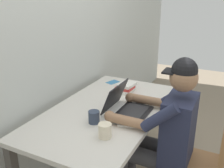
{
  "coord_description": "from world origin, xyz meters",
  "views": [
    {
      "loc": [
        -1.66,
        -0.88,
        1.64
      ],
      "look_at": [
        -0.0,
        -0.05,
        0.95
      ],
      "focal_mm": 41.12,
      "sensor_mm": 36.0,
      "label": 1
    }
  ],
  "objects_px": {
    "laptop": "(126,106)",
    "wooden_chair": "(200,165)",
    "desk": "(107,118)",
    "computer_mouse": "(141,100)",
    "coffee_mug_dark": "(94,117)",
    "book_stack_main": "(126,88)",
    "landscape_photo_print": "(113,82)",
    "coffee_mug_white": "(105,130)",
    "seated_person": "(164,129)"
  },
  "relations": [
    {
      "from": "seated_person",
      "to": "book_stack_main",
      "type": "xyz_separation_m",
      "value": [
        0.41,
        0.49,
        0.1
      ]
    },
    {
      "from": "wooden_chair",
      "to": "laptop",
      "type": "distance_m",
      "value": 0.69
    },
    {
      "from": "coffee_mug_white",
      "to": "landscape_photo_print",
      "type": "distance_m",
      "value": 1.06
    },
    {
      "from": "desk",
      "to": "computer_mouse",
      "type": "xyz_separation_m",
      "value": [
        0.24,
        -0.2,
        0.1
      ]
    },
    {
      "from": "desk",
      "to": "landscape_photo_print",
      "type": "distance_m",
      "value": 0.63
    },
    {
      "from": "wooden_chair",
      "to": "book_stack_main",
      "type": "height_order",
      "value": "wooden_chair"
    },
    {
      "from": "seated_person",
      "to": "laptop",
      "type": "height_order",
      "value": "seated_person"
    },
    {
      "from": "coffee_mug_dark",
      "to": "book_stack_main",
      "type": "height_order",
      "value": "coffee_mug_dark"
    },
    {
      "from": "desk",
      "to": "seated_person",
      "type": "distance_m",
      "value": 0.48
    },
    {
      "from": "laptop",
      "to": "computer_mouse",
      "type": "xyz_separation_m",
      "value": [
        0.23,
        -0.04,
        -0.04
      ]
    },
    {
      "from": "coffee_mug_dark",
      "to": "computer_mouse",
      "type": "bearing_deg",
      "value": -19.67
    },
    {
      "from": "computer_mouse",
      "to": "coffee_mug_dark",
      "type": "height_order",
      "value": "coffee_mug_dark"
    },
    {
      "from": "coffee_mug_dark",
      "to": "book_stack_main",
      "type": "bearing_deg",
      "value": 3.3
    },
    {
      "from": "wooden_chair",
      "to": "coffee_mug_white",
      "type": "xyz_separation_m",
      "value": [
        -0.38,
        0.57,
        0.33
      ]
    },
    {
      "from": "wooden_chair",
      "to": "book_stack_main",
      "type": "relative_size",
      "value": 4.45
    },
    {
      "from": "laptop",
      "to": "coffee_mug_dark",
      "type": "bearing_deg",
      "value": 152.36
    },
    {
      "from": "computer_mouse",
      "to": "coffee_mug_dark",
      "type": "xyz_separation_m",
      "value": [
        -0.49,
        0.17,
        0.03
      ]
    },
    {
      "from": "wooden_chair",
      "to": "laptop",
      "type": "relative_size",
      "value": 2.79
    },
    {
      "from": "landscape_photo_print",
      "to": "computer_mouse",
      "type": "bearing_deg",
      "value": -109.09
    },
    {
      "from": "laptop",
      "to": "coffee_mug_white",
      "type": "distance_m",
      "value": 0.39
    },
    {
      "from": "desk",
      "to": "coffee_mug_white",
      "type": "height_order",
      "value": "coffee_mug_white"
    },
    {
      "from": "book_stack_main",
      "to": "landscape_photo_print",
      "type": "bearing_deg",
      "value": 51.84
    },
    {
      "from": "coffee_mug_white",
      "to": "coffee_mug_dark",
      "type": "relative_size",
      "value": 1.06
    },
    {
      "from": "coffee_mug_white",
      "to": "book_stack_main",
      "type": "distance_m",
      "value": 0.81
    },
    {
      "from": "computer_mouse",
      "to": "seated_person",
      "type": "bearing_deg",
      "value": -131.03
    },
    {
      "from": "wooden_chair",
      "to": "coffee_mug_dark",
      "type": "height_order",
      "value": "wooden_chair"
    },
    {
      "from": "laptop",
      "to": "book_stack_main",
      "type": "distance_m",
      "value": 0.43
    },
    {
      "from": "coffee_mug_dark",
      "to": "coffee_mug_white",
      "type": "bearing_deg",
      "value": -129.88
    },
    {
      "from": "desk",
      "to": "book_stack_main",
      "type": "height_order",
      "value": "book_stack_main"
    },
    {
      "from": "desk",
      "to": "seated_person",
      "type": "bearing_deg",
      "value": -90.67
    },
    {
      "from": "coffee_mug_dark",
      "to": "desk",
      "type": "bearing_deg",
      "value": 6.88
    },
    {
      "from": "seated_person",
      "to": "laptop",
      "type": "distance_m",
      "value": 0.34
    },
    {
      "from": "coffee_mug_white",
      "to": "coffee_mug_dark",
      "type": "height_order",
      "value": "coffee_mug_white"
    },
    {
      "from": "laptop",
      "to": "computer_mouse",
      "type": "distance_m",
      "value": 0.23
    },
    {
      "from": "wooden_chair",
      "to": "seated_person",
      "type": "bearing_deg",
      "value": 90.0
    },
    {
      "from": "laptop",
      "to": "wooden_chair",
      "type": "bearing_deg",
      "value": -91.4
    },
    {
      "from": "laptop",
      "to": "book_stack_main",
      "type": "relative_size",
      "value": 1.59
    },
    {
      "from": "seated_person",
      "to": "computer_mouse",
      "type": "height_order",
      "value": "seated_person"
    },
    {
      "from": "wooden_chair",
      "to": "book_stack_main",
      "type": "bearing_deg",
      "value": 61.93
    },
    {
      "from": "laptop",
      "to": "computer_mouse",
      "type": "height_order",
      "value": "laptop"
    },
    {
      "from": "wooden_chair",
      "to": "landscape_photo_print",
      "type": "bearing_deg",
      "value": 59.44
    },
    {
      "from": "seated_person",
      "to": "wooden_chair",
      "type": "distance_m",
      "value": 0.36
    },
    {
      "from": "desk",
      "to": "coffee_mug_dark",
      "type": "relative_size",
      "value": 12.51
    },
    {
      "from": "seated_person",
      "to": "landscape_photo_print",
      "type": "height_order",
      "value": "seated_person"
    },
    {
      "from": "wooden_chair",
      "to": "landscape_photo_print",
      "type": "xyz_separation_m",
      "value": [
        0.59,
        1.0,
        0.29
      ]
    },
    {
      "from": "wooden_chair",
      "to": "landscape_photo_print",
      "type": "relative_size",
      "value": 7.08
    },
    {
      "from": "desk",
      "to": "computer_mouse",
      "type": "distance_m",
      "value": 0.33
    },
    {
      "from": "laptop",
      "to": "desk",
      "type": "bearing_deg",
      "value": 93.09
    },
    {
      "from": "desk",
      "to": "book_stack_main",
      "type": "xyz_separation_m",
      "value": [
        0.41,
        0.01,
        0.13
      ]
    },
    {
      "from": "book_stack_main",
      "to": "landscape_photo_print",
      "type": "xyz_separation_m",
      "value": [
        0.18,
        0.23,
        -0.04
      ]
    }
  ]
}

